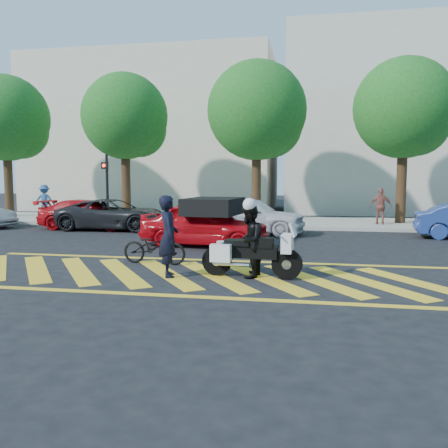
% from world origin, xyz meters
% --- Properties ---
extents(ground, '(90.00, 90.00, 0.00)m').
position_xyz_m(ground, '(0.00, 0.00, 0.00)').
color(ground, black).
rests_on(ground, ground).
extents(sidewalk, '(60.00, 5.00, 0.15)m').
position_xyz_m(sidewalk, '(0.00, 12.00, 0.07)').
color(sidewalk, '#9E998E').
rests_on(sidewalk, ground).
extents(crosswalk, '(12.33, 4.00, 0.01)m').
position_xyz_m(crosswalk, '(-0.04, 0.00, 0.00)').
color(crosswalk, yellow).
rests_on(crosswalk, ground).
extents(building_left, '(16.00, 8.00, 10.00)m').
position_xyz_m(building_left, '(-8.00, 21.00, 5.00)').
color(building_left, beige).
rests_on(building_left, ground).
extents(building_right, '(16.00, 8.00, 11.00)m').
position_xyz_m(building_right, '(9.00, 21.00, 5.50)').
color(building_right, beige).
rests_on(building_right, ground).
extents(tree_far_left, '(4.40, 4.40, 7.41)m').
position_xyz_m(tree_far_left, '(-12.87, 12.06, 5.05)').
color(tree_far_left, black).
rests_on(tree_far_left, ground).
extents(tree_left, '(4.20, 4.20, 7.26)m').
position_xyz_m(tree_left, '(-6.37, 12.06, 4.99)').
color(tree_left, black).
rests_on(tree_left, ground).
extents(tree_center, '(4.60, 4.60, 7.56)m').
position_xyz_m(tree_center, '(0.13, 12.06, 5.10)').
color(tree_center, black).
rests_on(tree_center, ground).
extents(tree_right, '(4.40, 4.40, 7.41)m').
position_xyz_m(tree_right, '(6.63, 12.06, 5.05)').
color(tree_right, black).
rests_on(tree_right, ground).
extents(signal_pole, '(0.28, 0.43, 3.20)m').
position_xyz_m(signal_pole, '(-6.50, 9.74, 1.92)').
color(signal_pole, black).
rests_on(signal_pole, ground).
extents(officer_bike, '(0.65, 0.78, 1.82)m').
position_xyz_m(officer_bike, '(-0.47, -0.28, 0.91)').
color(officer_bike, black).
rests_on(officer_bike, ground).
extents(bicycle, '(1.72, 0.71, 0.88)m').
position_xyz_m(bicycle, '(-1.30, 1.14, 0.44)').
color(bicycle, black).
rests_on(bicycle, ground).
extents(police_motorcycle, '(2.25, 0.75, 0.99)m').
position_xyz_m(police_motorcycle, '(1.30, -0.01, 0.54)').
color(police_motorcycle, black).
rests_on(police_motorcycle, ground).
extents(officer_moto, '(0.68, 0.84, 1.62)m').
position_xyz_m(officer_moto, '(1.29, -0.02, 0.81)').
color(officer_moto, black).
rests_on(officer_moto, ground).
extents(red_convertible, '(4.27, 2.09, 1.40)m').
position_xyz_m(red_convertible, '(-0.73, 4.38, 0.70)').
color(red_convertible, '#BD0810').
rests_on(red_convertible, ground).
extents(parked_left, '(4.27, 1.75, 1.24)m').
position_xyz_m(parked_left, '(-6.66, 8.25, 0.62)').
color(parked_left, '#BA0B11').
rests_on(parked_left, ground).
extents(parked_mid_left, '(4.65, 2.21, 1.28)m').
position_xyz_m(parked_mid_left, '(-5.50, 8.19, 0.64)').
color(parked_mid_left, black).
rests_on(parked_mid_left, ground).
extents(parked_mid_right, '(4.50, 2.26, 1.47)m').
position_xyz_m(parked_mid_right, '(0.23, 7.80, 0.74)').
color(parked_mid_right, silver).
rests_on(parked_mid_right, ground).
extents(pedestrian_left, '(1.21, 0.96, 1.64)m').
position_xyz_m(pedestrian_left, '(-11.12, 12.24, 0.97)').
color(pedestrian_left, '#315588').
rests_on(pedestrian_left, sidewalk).
extents(pedestrian_right, '(0.95, 0.47, 1.57)m').
position_xyz_m(pedestrian_right, '(5.54, 11.12, 0.94)').
color(pedestrian_right, '#985245').
rests_on(pedestrian_right, sidewalk).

